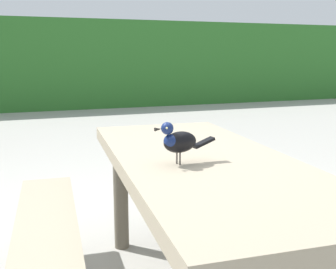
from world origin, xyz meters
name	(u,v)px	position (x,y,z in m)	size (l,w,h in m)	color
hedge_wall	(53,64)	(0.00, 8.37, 0.98)	(28.00, 2.35, 1.97)	#2D6B28
picnic_table_foreground	(202,195)	(0.03, -0.21, 0.56)	(1.78, 1.84, 0.74)	gray
bird_grackle	(178,141)	(-0.12, -0.30, 0.84)	(0.29, 0.09, 0.18)	black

